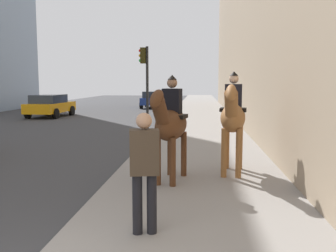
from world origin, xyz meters
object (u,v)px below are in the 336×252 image
mounted_horse_near (170,123)px  traffic_light_near_curb (145,75)px  mounted_horse_far (233,116)px  pedestrian_greeting (144,165)px  car_mid_lane (154,99)px  car_far_lane (50,105)px

mounted_horse_near → traffic_light_near_curb: size_ratio=0.59×
mounted_horse_far → pedestrian_greeting: bearing=-14.8°
mounted_horse_far → car_mid_lane: (24.01, 4.75, -0.69)m
mounted_horse_near → car_mid_lane: size_ratio=0.55×
mounted_horse_near → traffic_light_near_curb: traffic_light_near_curb is taller
mounted_horse_far → traffic_light_near_curb: bearing=-151.0°
pedestrian_greeting → car_mid_lane: (27.64, 3.25, -0.33)m
car_far_lane → traffic_light_near_curb: bearing=-129.6°
mounted_horse_near → mounted_horse_far: bearing=131.8°
pedestrian_greeting → car_mid_lane: bearing=-4.0°
mounted_horse_far → car_far_lane: bearing=-137.3°
mounted_horse_near → traffic_light_near_curb: 9.33m
car_far_lane → mounted_horse_far: bearing=-142.2°
mounted_horse_near → car_mid_lane: mounted_horse_near is taller
mounted_horse_near → car_mid_lane: (24.80, 3.38, -0.60)m
mounted_horse_far → pedestrian_greeting: size_ratio=1.39×
car_far_lane → traffic_light_near_curb: traffic_light_near_curb is taller
pedestrian_greeting → mounted_horse_near: bearing=-13.5°
car_far_lane → pedestrian_greeting: bearing=-151.5°
mounted_horse_far → pedestrian_greeting: (-3.63, 1.51, -0.35)m
pedestrian_greeting → traffic_light_near_curb: 12.13m
mounted_horse_near → mounted_horse_far: size_ratio=0.96×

